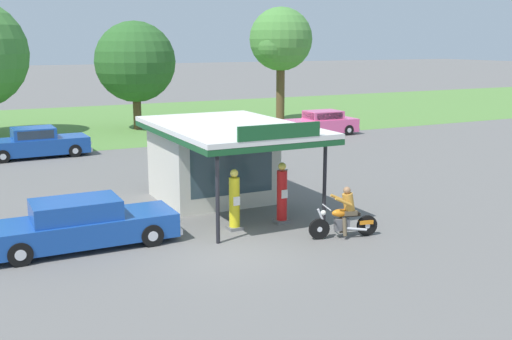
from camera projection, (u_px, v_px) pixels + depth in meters
ground_plane at (233, 250)px, 17.28m from camera, size 300.00×300.00×0.00m
grass_verge_strip at (61, 125)px, 43.54m from camera, size 120.00×24.00×0.01m
service_station_kiosk at (216, 155)px, 22.25m from camera, size 4.58×7.34×3.48m
gas_pump_nearside at (234, 202)px, 19.01m from camera, size 0.44×0.44×1.95m
gas_pump_offside at (282, 195)px, 19.75m from camera, size 0.44×0.44×2.02m
motorcycle_with_rider at (345, 217)px, 18.29m from camera, size 2.15×0.81×1.58m
featured_classic_sedan at (82, 225)px, 17.41m from camera, size 5.51×1.88×1.43m
parked_car_back_row_right at (205, 132)px, 35.30m from camera, size 5.04×2.78×1.54m
parked_car_back_row_left at (36, 144)px, 31.12m from camera, size 5.36×2.15×1.54m
parked_car_back_row_centre_right at (320, 124)px, 38.60m from camera, size 5.10×2.15×1.54m
bystander_chatting_near_pumps at (229, 150)px, 27.96m from camera, size 0.34×0.34×1.79m
bystander_standing_back_lot at (271, 153)px, 27.27m from camera, size 0.34×0.34×1.72m
tree_oak_centre at (134, 64)px, 40.53m from camera, size 5.36×5.49×7.21m
tree_oak_distant_spare at (280, 41)px, 43.91m from camera, size 4.58×4.58×8.33m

